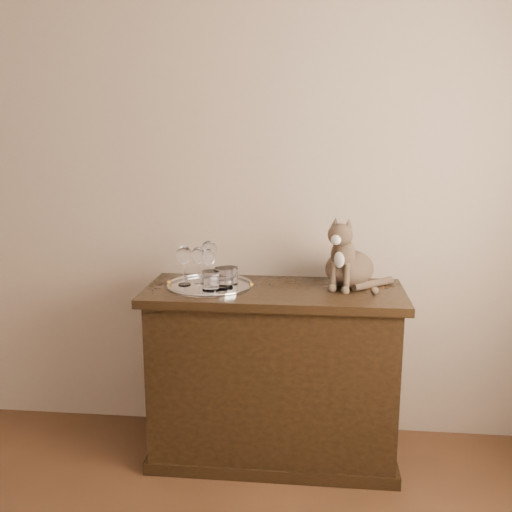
{
  "coord_description": "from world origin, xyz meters",
  "views": [
    {
      "loc": [
        0.78,
        -0.61,
        1.55
      ],
      "look_at": [
        0.51,
        1.95,
        1.0
      ],
      "focal_mm": 40.0,
      "sensor_mm": 36.0,
      "label": 1
    }
  ],
  "objects": [
    {
      "name": "wall_back",
      "position": [
        0.0,
        2.25,
        1.35
      ],
      "size": [
        4.0,
        0.1,
        2.7
      ],
      "primitive_type": "cube",
      "color": "tan",
      "rests_on": "ground"
    },
    {
      "name": "wine_glass_b",
      "position": [
        0.28,
        2.02,
        0.96
      ],
      "size": [
        0.08,
        0.08,
        0.2
      ],
      "primitive_type": null,
      "color": "white",
      "rests_on": "tray"
    },
    {
      "name": "sideboard",
      "position": [
        0.6,
        1.94,
        0.42
      ],
      "size": [
        1.2,
        0.5,
        0.85
      ],
      "primitive_type": null,
      "color": "black",
      "rests_on": "ground"
    },
    {
      "name": "wine_glass_c",
      "position": [
        0.18,
        1.94,
        0.95
      ],
      "size": [
        0.07,
        0.07,
        0.19
      ],
      "primitive_type": null,
      "color": "silver",
      "rests_on": "tray"
    },
    {
      "name": "wine_glass_d",
      "position": [
        0.29,
        1.95,
        0.94
      ],
      "size": [
        0.07,
        0.07,
        0.17
      ],
      "primitive_type": null,
      "color": "white",
      "rests_on": "tray"
    },
    {
      "name": "tumbler_c",
      "position": [
        0.39,
        1.97,
        0.9
      ],
      "size": [
        0.08,
        0.08,
        0.08
      ],
      "primitive_type": "cylinder",
      "color": "silver",
      "rests_on": "tray"
    },
    {
      "name": "tumbler_b",
      "position": [
        0.32,
        1.86,
        0.9
      ],
      "size": [
        0.08,
        0.08,
        0.09
      ],
      "primitive_type": "cylinder",
      "color": "white",
      "rests_on": "tray"
    },
    {
      "name": "tray",
      "position": [
        0.3,
        1.94,
        0.85
      ],
      "size": [
        0.4,
        0.4,
        0.01
      ],
      "primitive_type": "cylinder",
      "color": "silver",
      "rests_on": "sideboard"
    },
    {
      "name": "cat",
      "position": [
        0.95,
        2.03,
        1.02
      ],
      "size": [
        0.44,
        0.43,
        0.34
      ],
      "primitive_type": null,
      "rotation": [
        0.0,
        0.0,
        -0.42
      ],
      "color": "#4E3D2F",
      "rests_on": "sideboard"
    },
    {
      "name": "tumbler_a",
      "position": [
        0.37,
        1.89,
        0.91
      ],
      "size": [
        0.09,
        0.09,
        0.1
      ],
      "primitive_type": "cylinder",
      "color": "white",
      "rests_on": "tray"
    },
    {
      "name": "wine_glass_a",
      "position": [
        0.24,
        1.98,
        0.95
      ],
      "size": [
        0.07,
        0.07,
        0.18
      ],
      "primitive_type": null,
      "color": "white",
      "rests_on": "tray"
    }
  ]
}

